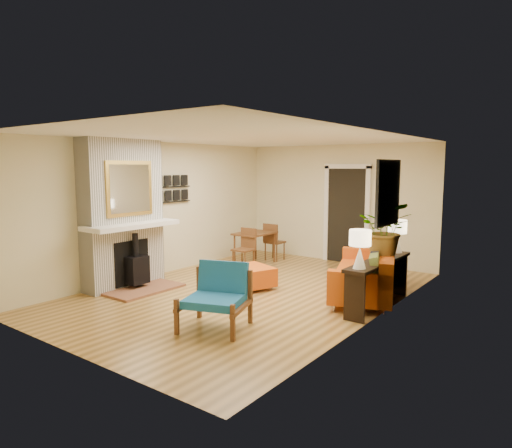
# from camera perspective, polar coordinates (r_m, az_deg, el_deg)

# --- Properties ---
(room_shell) EXTENTS (6.50, 6.50, 6.50)m
(room_shell) POSITION_cam_1_polar(r_m,az_deg,el_deg) (9.55, 11.70, 1.74)
(room_shell) COLOR #B68946
(room_shell) RESTS_ON ground
(fireplace) EXTENTS (1.09, 1.68, 2.60)m
(fireplace) POSITION_cam_1_polar(r_m,az_deg,el_deg) (8.33, -16.19, 0.82)
(fireplace) COLOR white
(fireplace) RESTS_ON ground
(sofa) EXTENTS (1.60, 2.35, 0.85)m
(sofa) POSITION_cam_1_polar(r_m,az_deg,el_deg) (7.77, 14.02, -6.03)
(sofa) COLOR silver
(sofa) RESTS_ON ground
(ottoman) EXTENTS (0.97, 0.97, 0.38)m
(ottoman) POSITION_cam_1_polar(r_m,az_deg,el_deg) (8.03, -0.99, -6.52)
(ottoman) COLOR silver
(ottoman) RESTS_ON ground
(blue_chair) EXTENTS (1.03, 1.01, 0.85)m
(blue_chair) POSITION_cam_1_polar(r_m,az_deg,el_deg) (6.16, -4.79, -8.53)
(blue_chair) COLOR brown
(blue_chair) RESTS_ON ground
(dining_table) EXTENTS (0.67, 1.58, 0.85)m
(dining_table) POSITION_cam_1_polar(r_m,az_deg,el_deg) (9.95, 0.16, -1.87)
(dining_table) COLOR brown
(dining_table) RESTS_ON ground
(console_table) EXTENTS (0.34, 1.85, 0.72)m
(console_table) POSITION_cam_1_polar(r_m,az_deg,el_deg) (7.17, 15.09, -5.53)
(console_table) COLOR black
(console_table) RESTS_ON ground
(lamp_near) EXTENTS (0.30, 0.30, 0.54)m
(lamp_near) POSITION_cam_1_polar(r_m,az_deg,el_deg) (6.42, 12.87, -2.50)
(lamp_near) COLOR white
(lamp_near) RESTS_ON console_table
(lamp_far) EXTENTS (0.30, 0.30, 0.54)m
(lamp_far) POSITION_cam_1_polar(r_m,az_deg,el_deg) (7.78, 17.25, -0.98)
(lamp_far) COLOR white
(lamp_far) RESTS_ON console_table
(houseplant) EXTENTS (0.93, 0.86, 0.87)m
(houseplant) POSITION_cam_1_polar(r_m,az_deg,el_deg) (7.32, 15.95, -0.66)
(houseplant) COLOR #1E5919
(houseplant) RESTS_ON console_table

